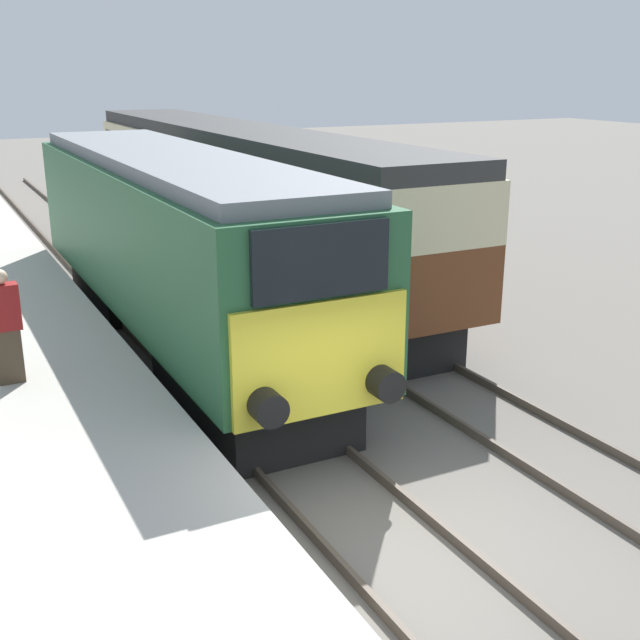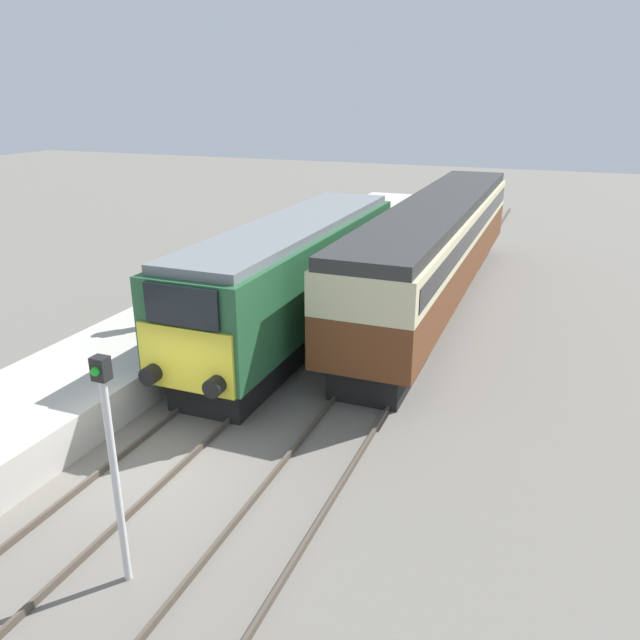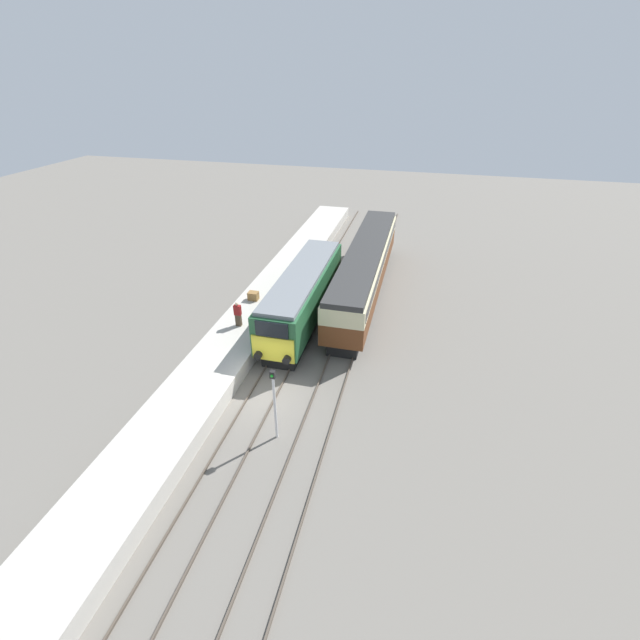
% 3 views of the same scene
% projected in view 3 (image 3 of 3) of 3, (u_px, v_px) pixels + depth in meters
% --- Properties ---
extents(ground_plane, '(120.00, 120.00, 0.00)m').
position_uv_depth(ground_plane, '(263.00, 395.00, 23.20)').
color(ground_plane, slate).
extents(platform_left, '(3.50, 50.00, 0.98)m').
position_uv_depth(platform_left, '(259.00, 310.00, 30.30)').
color(platform_left, '#B7B2A8').
rests_on(platform_left, ground_plane).
extents(rails_near_track, '(1.51, 60.00, 0.14)m').
position_uv_depth(rails_near_track, '(291.00, 344.00, 27.33)').
color(rails_near_track, '#4C4238').
rests_on(rails_near_track, ground_plane).
extents(rails_far_track, '(1.50, 60.00, 0.14)m').
position_uv_depth(rails_far_track, '(343.00, 352.00, 26.63)').
color(rails_far_track, '#4C4238').
rests_on(rails_far_track, ground_plane).
extents(locomotive, '(2.70, 12.70, 3.83)m').
position_uv_depth(locomotive, '(303.00, 295.00, 28.79)').
color(locomotive, black).
rests_on(locomotive, ground_plane).
extents(passenger_carriage, '(2.75, 18.59, 3.87)m').
position_uv_depth(passenger_carriage, '(365.00, 266.00, 32.40)').
color(passenger_carriage, black).
rests_on(passenger_carriage, ground_plane).
extents(person_on_platform, '(0.44, 0.26, 1.68)m').
position_uv_depth(person_on_platform, '(238.00, 314.00, 27.16)').
color(person_on_platform, '#473828').
rests_on(person_on_platform, platform_left).
extents(signal_post, '(0.24, 0.28, 3.96)m').
position_uv_depth(signal_post, '(274.00, 399.00, 19.40)').
color(signal_post, silver).
rests_on(signal_post, ground_plane).
extents(luggage_crate, '(0.70, 0.56, 0.60)m').
position_uv_depth(luggage_crate, '(253.00, 296.00, 30.48)').
color(luggage_crate, olive).
rests_on(luggage_crate, platform_left).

